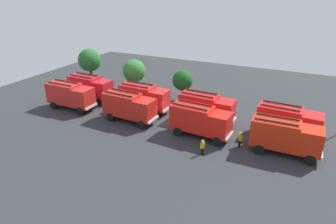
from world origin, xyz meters
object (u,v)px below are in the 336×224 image
tree_1 (134,71)px  firefighter_0 (104,90)px  fire_truck_1 (129,106)px  fire_truck_2 (200,120)px  firefighter_1 (181,100)px  fire_truck_3 (285,136)px  fire_truck_4 (90,87)px  fire_truck_5 (144,97)px  tree_0 (90,60)px  tree_2 (183,80)px  firefighter_2 (240,139)px  fire_truck_6 (206,107)px  fire_truck_7 (288,121)px  firefighter_3 (202,147)px  traffic_cone_0 (97,93)px  fire_truck_0 (70,95)px

tree_1 → firefighter_0: bearing=-139.3°
fire_truck_1 → fire_truck_2: 9.75m
firefighter_1 → tree_1: 9.73m
tree_1 → fire_truck_3: bearing=-21.1°
fire_truck_3 → fire_truck_4: (-28.66, 3.88, 0.00)m
fire_truck_1 → fire_truck_5: 3.81m
fire_truck_5 → tree_0: size_ratio=1.16×
tree_1 → tree_2: tree_1 is taller
fire_truck_4 → firefighter_2: size_ratio=4.13×
firefighter_2 → fire_truck_6: bearing=-81.0°
fire_truck_7 → firefighter_3: size_ratio=4.41×
fire_truck_2 → tree_1: bearing=151.1°
tree_0 → traffic_cone_0: tree_0 is taller
firefighter_1 → tree_2: (-0.81, 2.38, 2.23)m
fire_truck_6 → firefighter_3: (2.22, -7.70, -1.23)m
fire_truck_0 → fire_truck_7: (28.89, 4.20, 0.00)m
fire_truck_2 → fire_truck_7: (9.29, 4.14, 0.00)m
fire_truck_2 → firefighter_2: bearing=-1.3°
fire_truck_3 → tree_1: tree_1 is taller
tree_2 → firefighter_2: bearing=-42.4°
firefighter_3 → fire_truck_0: bearing=-159.8°
tree_1 → fire_truck_4: bearing=-130.7°
fire_truck_4 → firefighter_1: bearing=16.5°
fire_truck_3 → firefighter_2: size_ratio=4.09×
tree_0 → firefighter_0: bearing=-36.3°
fire_truck_3 → firefighter_0: fire_truck_3 is taller
firefighter_1 → traffic_cone_0: 14.53m
firefighter_1 → tree_1: tree_1 is taller
firefighter_2 → tree_0: tree_0 is taller
fire_truck_5 → tree_0: 16.88m
fire_truck_1 → fire_truck_3: (19.08, 0.15, 0.00)m
firefighter_3 → tree_0: (-26.49, 14.60, 3.27)m
firefighter_1 → traffic_cone_0: size_ratio=3.17×
fire_truck_0 → fire_truck_6: 19.46m
fire_truck_2 → firefighter_2: (4.86, -0.44, -1.16)m
fire_truck_1 → fire_truck_4: same height
fire_truck_0 → fire_truck_1: size_ratio=0.99×
fire_truck_3 → tree_0: bearing=161.9°
fire_truck_6 → firefighter_0: size_ratio=4.19×
fire_truck_1 → fire_truck_2: (9.75, -0.00, 0.00)m
firefighter_3 → traffic_cone_0: (-21.70, 9.98, -0.64)m
traffic_cone_0 → fire_truck_1: bearing=-31.3°
firefighter_0 → firefighter_2: firefighter_2 is taller
fire_truck_1 → fire_truck_0: bearing=-177.0°
fire_truck_7 → firefighter_2: size_ratio=4.15×
fire_truck_6 → firefighter_2: (5.42, -4.43, -1.16)m
fire_truck_1 → tree_0: bearing=146.8°
fire_truck_2 → tree_2: 11.79m
fire_truck_6 → firefighter_1: fire_truck_6 is taller
firefighter_0 → traffic_cone_0: 1.75m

